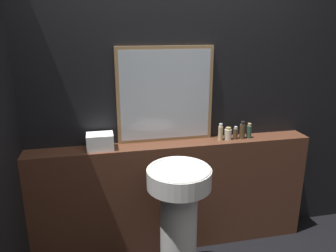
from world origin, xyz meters
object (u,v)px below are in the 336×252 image
(pedestal_sink, at_px, (179,216))
(body_wash_bottle, at_px, (242,131))
(towel_stack, at_px, (100,141))
(conditioner_bottle, at_px, (228,134))
(hand_soap_bottle, at_px, (249,131))
(shampoo_bottle, at_px, (221,132))
(mirror, at_px, (165,95))
(lotion_bottle, at_px, (235,133))

(pedestal_sink, distance_m, body_wash_bottle, 0.88)
(towel_stack, relative_size, conditioner_bottle, 1.93)
(towel_stack, distance_m, hand_soap_bottle, 1.19)
(towel_stack, xyz_separation_m, hand_soap_bottle, (1.19, 0.00, -0.00))
(hand_soap_bottle, bearing_deg, pedestal_sink, -147.63)
(pedestal_sink, distance_m, conditioner_bottle, 0.79)
(conditioner_bottle, bearing_deg, shampoo_bottle, 180.00)
(hand_soap_bottle, bearing_deg, body_wash_bottle, -180.00)
(pedestal_sink, bearing_deg, hand_soap_bottle, 32.37)
(towel_stack, bearing_deg, mirror, 8.95)
(mirror, distance_m, towel_stack, 0.60)
(towel_stack, xyz_separation_m, conditioner_bottle, (1.00, 0.00, -0.01))
(mirror, distance_m, lotion_bottle, 0.65)
(mirror, bearing_deg, body_wash_bottle, -7.41)
(mirror, bearing_deg, hand_soap_bottle, -6.76)
(hand_soap_bottle, bearing_deg, shampoo_bottle, -180.00)
(pedestal_sink, relative_size, conditioner_bottle, 8.95)
(mirror, relative_size, hand_soap_bottle, 6.05)
(pedestal_sink, xyz_separation_m, shampoo_bottle, (0.45, 0.44, 0.43))
(hand_soap_bottle, bearing_deg, lotion_bottle, -180.00)
(mirror, xyz_separation_m, body_wash_bottle, (0.62, -0.08, -0.30))
(pedestal_sink, distance_m, hand_soap_bottle, 0.92)
(lotion_bottle, height_order, hand_soap_bottle, hand_soap_bottle)
(pedestal_sink, xyz_separation_m, conditioner_bottle, (0.51, 0.44, 0.41))
(shampoo_bottle, bearing_deg, mirror, 169.44)
(pedestal_sink, bearing_deg, mirror, 87.94)
(lotion_bottle, height_order, body_wash_bottle, body_wash_bottle)
(mirror, relative_size, lotion_bottle, 7.20)
(lotion_bottle, bearing_deg, conditioner_bottle, 180.00)
(shampoo_bottle, distance_m, conditioner_bottle, 0.07)
(pedestal_sink, bearing_deg, towel_stack, 138.08)
(pedestal_sink, relative_size, body_wash_bottle, 6.35)
(pedestal_sink, xyz_separation_m, mirror, (0.02, 0.52, 0.73))
(mirror, xyz_separation_m, hand_soap_bottle, (0.68, -0.08, -0.31))
(lotion_bottle, bearing_deg, pedestal_sink, -142.66)
(pedestal_sink, distance_m, lotion_bottle, 0.83)
(towel_stack, bearing_deg, hand_soap_bottle, 0.00)
(body_wash_bottle, height_order, hand_soap_bottle, body_wash_bottle)
(mirror, relative_size, shampoo_bottle, 5.47)
(pedestal_sink, height_order, conditioner_bottle, conditioner_bottle)
(body_wash_bottle, bearing_deg, towel_stack, 180.00)
(shampoo_bottle, bearing_deg, lotion_bottle, 0.00)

